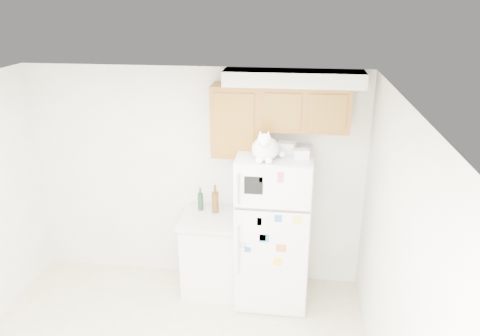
% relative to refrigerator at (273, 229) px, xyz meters
% --- Properties ---
extents(room_shell, '(3.84, 4.04, 2.52)m').
position_rel_refrigerator_xyz_m(room_shell, '(-0.80, -1.36, 0.82)').
color(room_shell, white).
rests_on(room_shell, ground_plane).
extents(refrigerator, '(0.76, 0.78, 1.70)m').
position_rel_refrigerator_xyz_m(refrigerator, '(0.00, 0.00, 0.00)').
color(refrigerator, white).
rests_on(refrigerator, ground_plane).
extents(base_counter, '(0.64, 0.64, 0.92)m').
position_rel_refrigerator_xyz_m(base_counter, '(-0.69, 0.07, -0.39)').
color(base_counter, white).
rests_on(base_counter, ground_plane).
extents(cat, '(0.32, 0.47, 0.33)m').
position_rel_refrigerator_xyz_m(cat, '(-0.09, -0.21, 0.97)').
color(cat, white).
rests_on(cat, refrigerator).
extents(storage_box_back, '(0.20, 0.16, 0.10)m').
position_rel_refrigerator_xyz_m(storage_box_back, '(0.11, 0.08, 0.90)').
color(storage_box_back, white).
rests_on(storage_box_back, refrigerator).
extents(storage_box_front, '(0.17, 0.14, 0.09)m').
position_rel_refrigerator_xyz_m(storage_box_front, '(0.26, -0.11, 0.89)').
color(storage_box_front, white).
rests_on(storage_box_front, refrigerator).
extents(bottle_green, '(0.06, 0.06, 0.27)m').
position_rel_refrigerator_xyz_m(bottle_green, '(-0.83, 0.22, 0.20)').
color(bottle_green, '#19381E').
rests_on(bottle_green, base_counter).
extents(bottle_amber, '(0.08, 0.08, 0.33)m').
position_rel_refrigerator_xyz_m(bottle_amber, '(-0.66, 0.18, 0.23)').
color(bottle_amber, '#593814').
rests_on(bottle_amber, base_counter).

